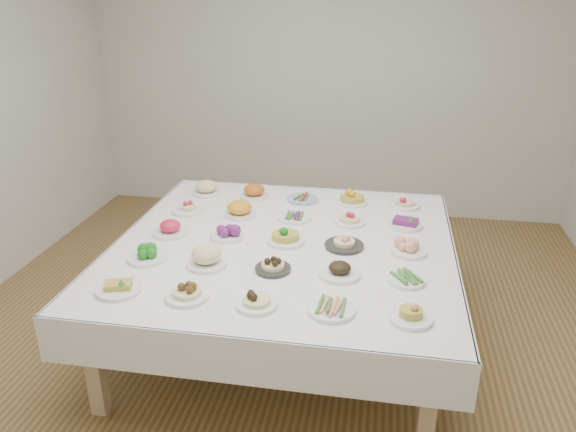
% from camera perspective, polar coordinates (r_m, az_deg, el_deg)
% --- Properties ---
extents(room_envelope, '(5.02, 5.02, 2.81)m').
position_cam_1_polar(room_envelope, '(3.46, -0.42, 13.94)').
color(room_envelope, olive).
rests_on(room_envelope, ground).
extents(display_table, '(2.24, 2.24, 0.75)m').
position_cam_1_polar(display_table, '(3.78, -0.40, -3.59)').
color(display_table, white).
rests_on(display_table, ground).
extents(dish_0, '(0.25, 0.25, 0.11)m').
position_cam_1_polar(dish_0, '(3.30, -16.86, -6.69)').
color(dish_0, white).
rests_on(dish_0, display_table).
extents(dish_1, '(0.24, 0.24, 0.14)m').
position_cam_1_polar(dish_1, '(3.13, -10.27, -7.13)').
color(dish_1, white).
rests_on(dish_1, display_table).
extents(dish_2, '(0.22, 0.22, 0.13)m').
position_cam_1_polar(dish_2, '(3.02, -3.20, -8.18)').
color(dish_2, white).
rests_on(dish_2, display_table).
extents(dish_3, '(0.25, 0.25, 0.06)m').
position_cam_1_polar(dish_3, '(2.99, 4.43, -9.21)').
color(dish_3, white).
rests_on(dish_3, display_table).
extents(dish_4, '(0.22, 0.22, 0.11)m').
position_cam_1_polar(dish_4, '(2.97, 12.39, -9.49)').
color(dish_4, white).
rests_on(dish_4, display_table).
extents(dish_5, '(0.25, 0.25, 0.12)m').
position_cam_1_polar(dish_5, '(3.61, -14.15, -3.54)').
color(dish_5, white).
rests_on(dish_5, display_table).
extents(dish_6, '(0.26, 0.26, 0.16)m').
position_cam_1_polar(dish_6, '(3.46, -8.28, -3.86)').
color(dish_6, white).
rests_on(dish_6, display_table).
extents(dish_7, '(0.21, 0.21, 0.12)m').
position_cam_1_polar(dish_7, '(3.37, -1.55, -4.74)').
color(dish_7, '#2B2926').
rests_on(dish_7, display_table).
extents(dish_8, '(0.24, 0.24, 0.12)m').
position_cam_1_polar(dish_8, '(3.33, 5.29, -5.23)').
color(dish_8, white).
rests_on(dish_8, display_table).
extents(dish_9, '(0.24, 0.22, 0.06)m').
position_cam_1_polar(dish_9, '(3.33, 11.95, -6.18)').
color(dish_9, white).
rests_on(dish_9, display_table).
extents(dish_10, '(0.24, 0.24, 0.13)m').
position_cam_1_polar(dish_10, '(3.93, -11.89, -1.06)').
color(dish_10, white).
rests_on(dish_10, display_table).
extents(dish_11, '(0.22, 0.22, 0.11)m').
position_cam_1_polar(dish_11, '(3.82, -6.19, -1.50)').
color(dish_11, white).
rests_on(dish_11, display_table).
extents(dish_12, '(0.26, 0.25, 0.15)m').
position_cam_1_polar(dish_12, '(3.72, -0.25, -1.66)').
color(dish_12, white).
rests_on(dish_12, display_table).
extents(dish_13, '(0.25, 0.25, 0.12)m').
position_cam_1_polar(dish_13, '(3.68, 5.74, -2.46)').
color(dish_13, '#2B2926').
rests_on(dish_13, display_table).
extents(dish_14, '(0.24, 0.24, 0.11)m').
position_cam_1_polar(dish_14, '(3.67, 12.14, -2.90)').
color(dish_14, white).
rests_on(dish_14, display_table).
extents(dish_15, '(0.24, 0.24, 0.12)m').
position_cam_1_polar(dish_15, '(4.30, -10.09, 1.06)').
color(dish_15, white).
rests_on(dish_15, display_table).
extents(dish_16, '(0.23, 0.23, 0.13)m').
position_cam_1_polar(dish_16, '(4.17, -4.95, 0.82)').
color(dish_16, white).
rests_on(dish_16, display_table).
extents(dish_17, '(0.24, 0.24, 0.05)m').
position_cam_1_polar(dish_17, '(4.10, 0.65, -0.07)').
color(dish_17, white).
rests_on(dish_17, display_table).
extents(dish_18, '(0.22, 0.22, 0.12)m').
position_cam_1_polar(dish_18, '(4.04, 6.31, -0.07)').
color(dish_18, white).
rests_on(dish_18, display_table).
extents(dish_19, '(0.23, 0.23, 0.10)m').
position_cam_1_polar(dish_19, '(4.06, 11.87, -0.50)').
color(dish_19, white).
rests_on(dish_19, display_table).
extents(dish_20, '(0.23, 0.23, 0.14)m').
position_cam_1_polar(dish_20, '(4.64, -8.30, 3.03)').
color(dish_20, white).
rests_on(dish_20, display_table).
extents(dish_21, '(0.22, 0.22, 0.12)m').
position_cam_1_polar(dish_21, '(4.53, -3.46, 2.61)').
color(dish_21, white).
rests_on(dish_21, display_table).
extents(dish_22, '(0.24, 0.24, 0.05)m').
position_cam_1_polar(dish_22, '(4.46, 1.49, 1.84)').
color(dish_22, '#4C66B2').
rests_on(dish_22, display_table).
extents(dish_23, '(0.24, 0.24, 0.15)m').
position_cam_1_polar(dish_23, '(4.41, 6.55, 2.09)').
color(dish_23, white).
rests_on(dish_23, display_table).
extents(dish_24, '(0.23, 0.23, 0.12)m').
position_cam_1_polar(dish_24, '(4.42, 11.80, 1.58)').
color(dish_24, white).
rests_on(dish_24, display_table).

